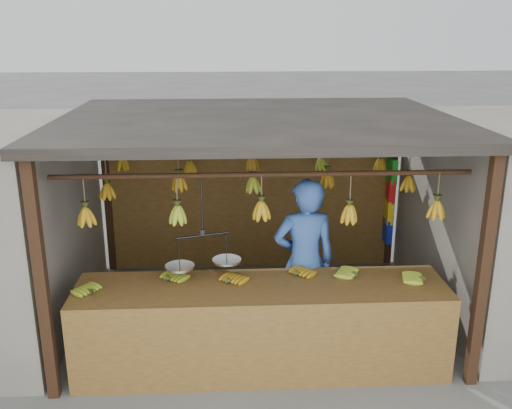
{
  "coord_description": "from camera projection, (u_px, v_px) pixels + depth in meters",
  "views": [
    {
      "loc": [
        -0.35,
        -6.2,
        3.32
      ],
      "look_at": [
        0.0,
        0.3,
        1.3
      ],
      "focal_mm": 40.0,
      "sensor_mm": 36.0,
      "label": 1
    }
  ],
  "objects": [
    {
      "name": "vendor",
      "position": [
        304.0,
        262.0,
        6.1
      ],
      "size": [
        0.71,
        0.5,
        1.85
      ],
      "primitive_type": "imported",
      "rotation": [
        0.0,
        0.0,
        3.22
      ],
      "color": "#3359A5",
      "rests_on": "ground"
    },
    {
      "name": "bag_bundles",
      "position": [
        390.0,
        201.0,
        8.01
      ],
      "size": [
        0.08,
        0.26,
        1.22
      ],
      "color": "#199926",
      "rests_on": "ground"
    },
    {
      "name": "counter",
      "position": [
        262.0,
        309.0,
        5.53
      ],
      "size": [
        3.67,
        0.84,
        0.96
      ],
      "color": "brown",
      "rests_on": "ground"
    },
    {
      "name": "hanging_bananas",
      "position": [
        257.0,
        185.0,
        6.43
      ],
      "size": [
        3.56,
        2.23,
        0.38
      ],
      "color": "#AE7B12",
      "rests_on": "ground"
    },
    {
      "name": "balance_scale",
      "position": [
        203.0,
        259.0,
        5.59
      ],
      "size": [
        0.74,
        0.41,
        0.91
      ],
      "color": "black",
      "rests_on": "ground"
    },
    {
      "name": "stall",
      "position": [
        256.0,
        149.0,
        6.65
      ],
      "size": [
        4.3,
        3.3,
        2.4
      ],
      "color": "black",
      "rests_on": "ground"
    },
    {
      "name": "ground",
      "position": [
        257.0,
        314.0,
        6.92
      ],
      "size": [
        80.0,
        80.0,
        0.0
      ],
      "primitive_type": "plane",
      "color": "#5B5B57"
    }
  ]
}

